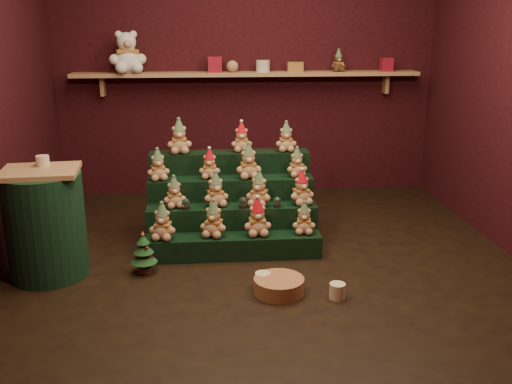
{
  "coord_description": "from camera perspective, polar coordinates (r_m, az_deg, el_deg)",
  "views": [
    {
      "loc": [
        -0.41,
        -4.14,
        1.8
      ],
      "look_at": [
        -0.04,
        0.25,
        0.5
      ],
      "focal_mm": 40.0,
      "sensor_mm": 36.0,
      "label": 1
    }
  ],
  "objects": [
    {
      "name": "ground",
      "position": [
        4.54,
        0.83,
        -6.93
      ],
      "size": [
        4.0,
        4.0,
        0.0
      ],
      "primitive_type": "plane",
      "color": "black",
      "rests_on": "ground"
    },
    {
      "name": "back_wall",
      "position": [
        6.22,
        -0.98,
        12.78
      ],
      "size": [
        4.0,
        0.1,
        2.8
      ],
      "primitive_type": "cube",
      "color": "black",
      "rests_on": "ground"
    },
    {
      "name": "front_wall",
      "position": [
        2.17,
        6.24,
        5.68
      ],
      "size": [
        4.0,
        0.1,
        2.8
      ],
      "primitive_type": "cube",
      "color": "black",
      "rests_on": "ground"
    },
    {
      "name": "back_shelf",
      "position": [
        6.05,
        -0.86,
        11.67
      ],
      "size": [
        3.6,
        0.26,
        0.24
      ],
      "color": "tan",
      "rests_on": "ground"
    },
    {
      "name": "riser_tier_front",
      "position": [
        4.59,
        -2.25,
        -5.46
      ],
      "size": [
        1.4,
        0.22,
        0.18
      ],
      "primitive_type": "cube",
      "color": "black",
      "rests_on": "ground"
    },
    {
      "name": "riser_tier_midfront",
      "position": [
        4.76,
        -2.38,
        -3.46
      ],
      "size": [
        1.4,
        0.22,
        0.36
      ],
      "primitive_type": "cube",
      "color": "black",
      "rests_on": "ground"
    },
    {
      "name": "riser_tier_midback",
      "position": [
        4.94,
        -2.5,
        -1.61
      ],
      "size": [
        1.4,
        0.22,
        0.54
      ],
      "primitive_type": "cube",
      "color": "black",
      "rests_on": "ground"
    },
    {
      "name": "riser_tier_back",
      "position": [
        5.12,
        -2.61,
        0.11
      ],
      "size": [
        1.4,
        0.22,
        0.72
      ],
      "primitive_type": "cube",
      "color": "black",
      "rests_on": "ground"
    },
    {
      "name": "teddy_0",
      "position": [
        4.5,
        -9.33,
        -2.9
      ],
      "size": [
        0.24,
        0.22,
        0.29
      ],
      "primitive_type": null,
      "rotation": [
        0.0,
        0.0,
        -0.17
      ],
      "color": "tan",
      "rests_on": "riser_tier_front"
    },
    {
      "name": "teddy_1",
      "position": [
        4.51,
        -4.26,
        -2.66
      ],
      "size": [
        0.26,
        0.25,
        0.29
      ],
      "primitive_type": null,
      "rotation": [
        0.0,
        0.0,
        -0.32
      ],
      "color": "tan",
      "rests_on": "riser_tier_front"
    },
    {
      "name": "teddy_2",
      "position": [
        4.52,
        0.15,
        -2.5
      ],
      "size": [
        0.23,
        0.21,
        0.3
      ],
      "primitive_type": null,
      "rotation": [
        0.0,
        0.0,
        0.06
      ],
      "color": "tan",
      "rests_on": "riser_tier_front"
    },
    {
      "name": "teddy_3",
      "position": [
        4.58,
        4.83,
        -2.59
      ],
      "size": [
        0.2,
        0.19,
        0.26
      ],
      "primitive_type": null,
      "rotation": [
        0.0,
        0.0,
        -0.11
      ],
      "color": "tan",
      "rests_on": "riser_tier_front"
    },
    {
      "name": "teddy_4",
      "position": [
        4.68,
        -8.18,
        0.0
      ],
      "size": [
        0.21,
        0.2,
        0.26
      ],
      "primitive_type": null,
      "rotation": [
        0.0,
        0.0,
        0.21
      ],
      "color": "tan",
      "rests_on": "riser_tier_midfront"
    },
    {
      "name": "teddy_5",
      "position": [
        4.67,
        -4.07,
        0.28
      ],
      "size": [
        0.25,
        0.24,
        0.29
      ],
      "primitive_type": null,
      "rotation": [
        0.0,
        0.0,
        0.33
      ],
      "color": "tan",
      "rests_on": "riser_tier_midfront"
    },
    {
      "name": "teddy_6",
      "position": [
        4.66,
        0.31,
        0.34
      ],
      "size": [
        0.27,
        0.26,
        0.29
      ],
      "primitive_type": null,
      "rotation": [
        0.0,
        0.0,
        -0.42
      ],
      "color": "tan",
      "rests_on": "riser_tier_midfront"
    },
    {
      "name": "teddy_7",
      "position": [
        4.72,
        4.58,
        0.46
      ],
      "size": [
        0.25,
        0.23,
        0.29
      ],
      "primitive_type": null,
      "rotation": [
        0.0,
        0.0,
        0.28
      ],
      "color": "tan",
      "rests_on": "riser_tier_midfront"
    },
    {
      "name": "teddy_8",
      "position": [
        4.84,
        -9.79,
        2.72
      ],
      "size": [
        0.22,
        0.21,
        0.26
      ],
      "primitive_type": null,
      "rotation": [
        0.0,
        0.0,
        0.26
      ],
      "color": "tan",
      "rests_on": "riser_tier_midback"
    },
    {
      "name": "teddy_9",
      "position": [
        4.83,
        -4.66,
        2.83
      ],
      "size": [
        0.19,
        0.18,
        0.25
      ],
      "primitive_type": null,
      "rotation": [
        0.0,
        0.0,
        -0.09
      ],
      "color": "tan",
      "rests_on": "riser_tier_midback"
    },
    {
      "name": "teddy_10",
      "position": [
        4.82,
        -0.76,
        3.12
      ],
      "size": [
        0.23,
        0.21,
        0.3
      ],
      "primitive_type": null,
      "rotation": [
        0.0,
        0.0,
        0.09
      ],
      "color": "tan",
      "rests_on": "riser_tier_midback"
    },
    {
      "name": "teddy_11",
      "position": [
        4.89,
        4.1,
        3.0
      ],
      "size": [
        0.2,
        0.18,
        0.25
      ],
      "primitive_type": null,
      "rotation": [
        0.0,
        0.0,
        0.14
      ],
      "color": "tan",
      "rests_on": "riser_tier_midback"
    },
    {
      "name": "teddy_12",
      "position": [
        4.99,
        -7.69,
        5.54
      ],
      "size": [
        0.23,
        0.21,
        0.29
      ],
      "primitive_type": null,
      "rotation": [
        0.0,
        0.0,
        0.09
      ],
      "color": "tan",
      "rests_on": "riser_tier_back"
    },
    {
      "name": "teddy_13",
      "position": [
        5.01,
        -1.46,
        5.51
      ],
      "size": [
        0.18,
        0.17,
        0.26
      ],
      "primitive_type": null,
      "rotation": [
        0.0,
        0.0,
        0.01
      ],
      "color": "tan",
      "rests_on": "riser_tier_back"
    },
    {
      "name": "teddy_14",
      "position": [
        5.03,
        3.02,
        5.53
      ],
      "size": [
        0.18,
        0.17,
        0.26
      ],
      "primitive_type": null,
      "rotation": [
        0.0,
        0.0,
        0.0
      ],
      "color": "tan",
      "rests_on": "riser_tier_back"
    },
    {
      "name": "snow_globe_a",
      "position": [
        4.63,
        -7.04,
        -1.2
      ],
      "size": [
        0.07,
        0.07,
        0.09
      ],
      "color": "black",
      "rests_on": "riser_tier_midfront"
    },
    {
      "name": "snow_globe_b",
      "position": [
        4.63,
        -1.33,
        -1.04
      ],
      "size": [
        0.07,
        0.07,
        0.09
      ],
      "color": "black",
      "rests_on": "riser_tier_midfront"
    },
    {
      "name": "snow_globe_c",
      "position": [
        4.66,
        2.13,
        -1.0
      ],
      "size": [
        0.06,
        0.06,
        0.09
      ],
      "color": "black",
      "rests_on": "riser_tier_midfront"
    },
    {
      "name": "side_table",
      "position": [
        4.43,
        -20.31,
        -3.01
      ],
      "size": [
        0.57,
        0.57,
        0.81
      ],
      "rotation": [
        0.0,
        0.0,
        0.09
      ],
      "color": "tan",
      "rests_on": "ground"
    },
    {
      "name": "table_ornament",
      "position": [
        4.4,
        -20.56,
        2.95
      ],
      "size": [
        0.09,
        0.09,
        0.07
      ],
      "primitive_type": "cylinder",
      "color": "beige",
      "rests_on": "side_table"
    },
    {
      "name": "mini_christmas_tree",
      "position": [
        4.35,
        -11.16,
        -5.97
      ],
      "size": [
        0.2,
        0.2,
        0.34
      ],
      "rotation": [
        0.0,
        0.0,
        -0.07
      ],
      "color": "#492B1A",
      "rests_on": "ground"
    },
    {
      "name": "mug_left",
      "position": [
        4.09,
        0.69,
        -8.81
      ],
      "size": [
        0.11,
        0.11,
        0.11
      ],
      "primitive_type": "cylinder",
      "color": "beige",
      "rests_on": "ground"
    },
    {
      "name": "mug_right",
      "position": [
        3.98,
        8.13,
        -9.78
      ],
      "size": [
        0.11,
        0.11,
        0.11
      ],
      "primitive_type": "cylinder",
      "color": "beige",
      "rests_on": "ground"
    },
    {
      "name": "wicker_basket",
      "position": [
        4.01,
        2.31,
        -9.34
      ],
      "size": [
        0.44,
        0.44,
        0.11
      ],
      "primitive_type": "cylinder",
      "rotation": [
        0.0,
        0.0,
        -0.29
      ],
      "color": "#A36C41",
      "rests_on": "ground"
    },
    {
      "name": "white_bear",
      "position": [
        6.04,
        -12.81,
        13.99
      ],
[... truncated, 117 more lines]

